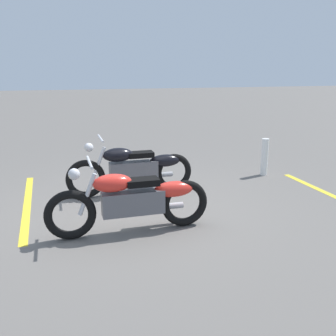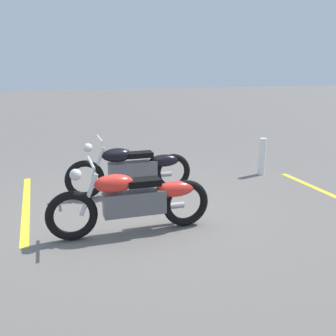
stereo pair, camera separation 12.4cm
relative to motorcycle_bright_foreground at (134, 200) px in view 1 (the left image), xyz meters
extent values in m
plane|color=#66605B|center=(0.05, 0.80, -0.46)|extent=(60.00, 60.00, 0.00)
torus|color=black|center=(-0.84, -0.04, -0.13)|extent=(0.67, 0.14, 0.67)
torus|color=black|center=(0.72, 0.03, -0.13)|extent=(0.67, 0.14, 0.67)
cube|color=#59595E|center=(-0.01, 0.00, -0.04)|extent=(0.85, 0.26, 0.32)
ellipsoid|color=red|center=(-0.28, -0.02, 0.26)|extent=(0.53, 0.30, 0.24)
ellipsoid|color=red|center=(0.56, 0.02, 0.10)|extent=(0.57, 0.26, 0.22)
cube|color=black|center=(0.12, 0.00, 0.24)|extent=(0.45, 0.26, 0.09)
cylinder|color=silver|center=(-0.61, -0.03, 0.13)|extent=(0.27, 0.07, 0.56)
cylinder|color=silver|center=(-0.56, -0.03, 0.56)|extent=(0.06, 0.62, 0.04)
sphere|color=silver|center=(-0.76, -0.04, 0.42)|extent=(0.15, 0.15, 0.15)
cylinder|color=silver|center=(0.39, 0.15, -0.20)|extent=(0.70, 0.12, 0.09)
torus|color=black|center=(-0.58, 1.57, -0.13)|extent=(0.67, 0.14, 0.67)
torus|color=black|center=(0.98, 1.64, -0.13)|extent=(0.67, 0.14, 0.67)
cube|color=#59595E|center=(0.25, 1.61, -0.04)|extent=(0.85, 0.26, 0.32)
ellipsoid|color=black|center=(-0.02, 1.59, 0.26)|extent=(0.53, 0.30, 0.24)
ellipsoid|color=black|center=(0.82, 1.63, 0.10)|extent=(0.57, 0.27, 0.22)
cube|color=black|center=(0.38, 1.61, 0.24)|extent=(0.45, 0.26, 0.09)
cylinder|color=silver|center=(-0.35, 1.58, 0.13)|extent=(0.27, 0.07, 0.56)
cylinder|color=silver|center=(-0.30, 1.58, 0.56)|extent=(0.06, 0.62, 0.04)
sphere|color=silver|center=(-0.50, 1.57, 0.42)|extent=(0.15, 0.15, 0.15)
cylinder|color=silver|center=(0.65, 1.76, -0.20)|extent=(0.70, 0.12, 0.09)
cylinder|color=white|center=(3.04, 2.14, -0.08)|extent=(0.14, 0.14, 0.76)
cube|color=yellow|center=(-1.54, 1.47, -0.46)|extent=(0.31, 3.20, 0.01)
camera|label=1|loc=(-0.74, -4.92, 1.77)|focal=41.70mm
camera|label=2|loc=(-0.86, -4.88, 1.77)|focal=41.70mm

